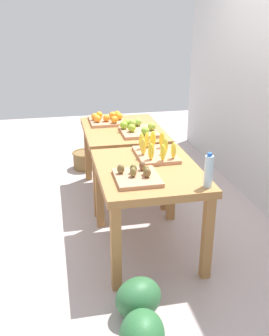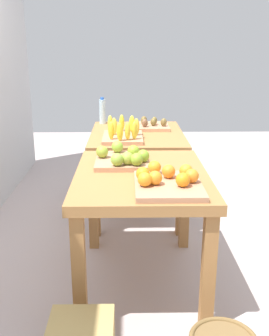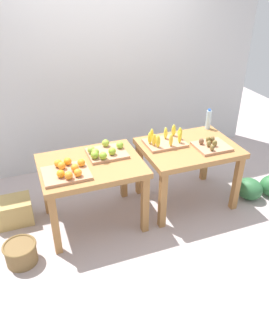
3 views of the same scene
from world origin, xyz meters
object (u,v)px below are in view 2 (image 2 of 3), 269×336
object	(u,v)px
banana_crate	(123,134)
watermelon_pile	(158,168)
orange_bin	(167,181)
kiwi_bin	(151,125)
display_table_left	(141,190)
apple_bin	(123,158)
display_table_right	(137,145)
water_bottle	(102,111)

from	to	relation	value
banana_crate	watermelon_pile	bearing A→B (deg)	-18.49
orange_bin	kiwi_bin	world-z (taller)	orange_bin
watermelon_pile	banana_crate	bearing A→B (deg)	161.51
display_table_left	kiwi_bin	world-z (taller)	kiwi_bin
apple_bin	display_table_right	bearing A→B (deg)	-6.67
water_bottle	display_table_left	bearing A→B (deg)	-168.17
orange_bin	apple_bin	xyz separation A→B (m)	(0.44, 0.24, 0.00)
banana_crate	display_table_left	bearing A→B (deg)	-172.21
water_bottle	watermelon_pile	size ratio (longest dim) A/B	0.36
kiwi_bin	watermelon_pile	bearing A→B (deg)	-10.51
display_table_right	apple_bin	world-z (taller)	apple_bin
display_table_left	water_bottle	distance (m)	1.60
banana_crate	watermelon_pile	distance (m)	1.38
orange_bin	display_table_right	bearing A→B (deg)	5.42
display_table_left	banana_crate	xyz separation A→B (m)	(0.88, 0.12, 0.16)
apple_bin	banana_crate	bearing A→B (deg)	0.91
display_table_left	watermelon_pile	xyz separation A→B (m)	(2.03, -0.26, -0.50)
display_table_right	kiwi_bin	world-z (taller)	kiwi_bin
kiwi_bin	watermelon_pile	world-z (taller)	kiwi_bin
display_table_right	water_bottle	world-z (taller)	water_bottle
display_table_right	apple_bin	bearing A→B (deg)	173.33
display_table_right	banana_crate	bearing A→B (deg)	153.45
apple_bin	kiwi_bin	size ratio (longest dim) A/B	1.18
banana_crate	kiwi_bin	size ratio (longest dim) A/B	1.22
display_table_left	water_bottle	bearing A→B (deg)	11.83
apple_bin	banana_crate	size ratio (longest dim) A/B	0.97
water_bottle	orange_bin	bearing A→B (deg)	-165.85
apple_bin	water_bottle	distance (m)	1.38
orange_bin	water_bottle	xyz separation A→B (m)	(1.81, 0.45, 0.08)
banana_crate	watermelon_pile	world-z (taller)	banana_crate
display_table_right	watermelon_pile	size ratio (longest dim) A/B	1.48
orange_bin	watermelon_pile	world-z (taller)	orange_bin
orange_bin	banana_crate	size ratio (longest dim) A/B	1.00
orange_bin	apple_bin	bearing A→B (deg)	28.40
display_table_left	banana_crate	size ratio (longest dim) A/B	2.36
apple_bin	watermelon_pile	bearing A→B (deg)	-11.46
apple_bin	display_table_left	bearing A→B (deg)	-149.54
orange_bin	water_bottle	world-z (taller)	water_bottle
display_table_left	banana_crate	distance (m)	0.90
apple_bin	water_bottle	bearing A→B (deg)	8.97
water_bottle	watermelon_pile	world-z (taller)	water_bottle
apple_bin	water_bottle	size ratio (longest dim) A/B	1.68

